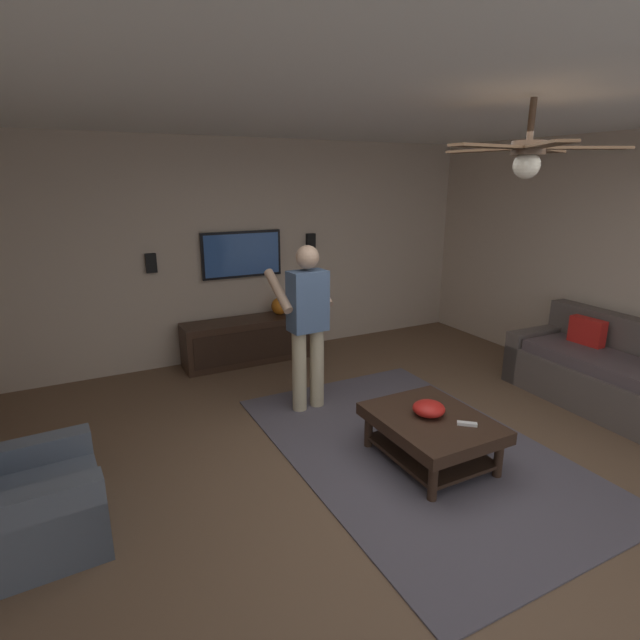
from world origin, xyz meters
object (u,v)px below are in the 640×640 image
media_console (252,340)px  ceiling_fan (528,153)px  armchair (23,508)px  person_standing (307,319)px  remote_white (467,424)px  vase_round (280,306)px  wall_speaker_left (311,242)px  couch (609,375)px  coffee_table (431,429)px  bowl (429,409)px  wall_speaker_right (151,263)px  tv (242,254)px

media_console → ceiling_fan: ceiling_fan is taller
armchair → person_standing: size_ratio=0.52×
armchair → remote_white: armchair is taller
vase_round → wall_speaker_left: bearing=-68.6°
couch → media_console: bearing=-44.0°
coffee_table → bowl: bearing=9.7°
bowl → vase_round: (2.88, 0.07, 0.20)m
coffee_table → vase_round: bearing=1.5°
bowl → wall_speaker_left: wall_speaker_left is taller
media_console → bowl: (-2.84, -0.48, 0.18)m
coffee_table → wall_speaker_right: 3.64m
bowl → vase_round: vase_round is taller
armchair → coffee_table: size_ratio=0.85×
armchair → remote_white: 3.08m
bowl → coffee_table: bearing=-170.3°
coffee_table → wall_speaker_left: wall_speaker_left is taller
person_standing → wall_speaker_right: bearing=29.0°
tv → remote_white: 3.53m
tv → person_standing: size_ratio=0.62×
tv → wall_speaker_left: bearing=90.8°
wall_speaker_right → wall_speaker_left: bearing=-90.0°
wall_speaker_left → wall_speaker_right: 2.05m
vase_round → wall_speaker_left: size_ratio=1.00×
couch → bowl: (0.02, 2.29, 0.14)m
tv → wall_speaker_right: size_ratio=4.62×
bowl → ceiling_fan: (-0.60, -0.12, 1.92)m
bowl → ceiling_fan: size_ratio=0.22×
wall_speaker_right → coffee_table: bearing=-153.4°
vase_round → ceiling_fan: bearing=-176.9°
bowl → remote_white: bowl is taller
person_standing → remote_white: 1.77m
coffee_table → person_standing: 1.56m
couch → wall_speaker_right: size_ratio=8.77×
coffee_table → vase_round: size_ratio=4.55×
armchair → wall_speaker_right: bearing=61.7°
person_standing → vase_round: person_standing is taller
couch → bowl: 2.30m
armchair → media_console: armchair is taller
armchair → bowl: bearing=-10.1°
coffee_table → remote_white: remote_white is taller
wall_speaker_left → armchair: bearing=129.4°
bowl → tv: bearing=8.8°
media_console → coffee_table: bearing=9.5°
vase_round → tv: bearing=63.4°
armchair → coffee_table: 2.89m
couch → remote_white: bearing=8.6°
media_console → remote_white: (-3.11, -0.63, 0.14)m
coffee_table → person_standing: person_standing is taller
person_standing → ceiling_fan: bearing=-167.1°
bowl → ceiling_fan: 2.02m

